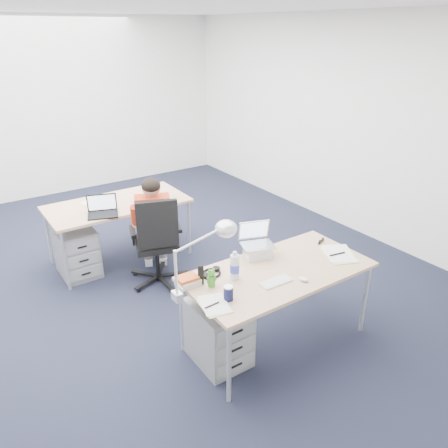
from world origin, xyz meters
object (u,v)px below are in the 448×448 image
at_px(desk_far, 118,207).
at_px(sunglasses, 321,241).
at_px(bear_figurine, 211,278).
at_px(far_cup, 149,187).
at_px(office_chair, 158,258).
at_px(drawer_pedestal_near, 219,332).
at_px(computer_mouse, 304,279).
at_px(dark_laptop, 102,206).
at_px(drawer_pedestal_far, 77,252).
at_px(headphones, 212,272).
at_px(seated_person, 154,226).
at_px(cordless_phone, 201,275).
at_px(wireless_keyboard, 276,282).
at_px(can_koozie, 228,293).
at_px(book_stack, 188,281).
at_px(water_bottle, 235,265).
at_px(desk_lamp, 196,261).
at_px(desk_near, 278,275).
at_px(silver_laptop, 258,241).

relative_size(desk_far, sunglasses, 13.65).
bearing_deg(bear_figurine, far_cup, 67.02).
relative_size(office_chair, drawer_pedestal_near, 1.87).
bearing_deg(computer_mouse, dark_laptop, 89.97).
distance_m(bear_figurine, sunglasses, 1.27).
xyz_separation_m(drawer_pedestal_far, headphones, (0.59, -1.92, 0.47)).
bearing_deg(drawer_pedestal_near, seated_person, 82.97).
bearing_deg(cordless_phone, bear_figurine, -34.63).
xyz_separation_m(sunglasses, far_cup, (-0.72, 2.27, 0.03)).
relative_size(wireless_keyboard, can_koozie, 2.27).
xyz_separation_m(drawer_pedestal_near, can_koozie, (-0.04, -0.20, 0.51)).
height_order(office_chair, far_cup, office_chair).
distance_m(drawer_pedestal_near, sunglasses, 1.32).
relative_size(office_chair, book_stack, 5.87).
bearing_deg(sunglasses, desk_far, 101.09).
xyz_separation_m(wireless_keyboard, water_bottle, (-0.24, 0.24, 0.12)).
height_order(headphones, sunglasses, headphones).
height_order(desk_far, desk_lamp, desk_lamp).
xyz_separation_m(desk_far, headphones, (0.04, -1.98, 0.06)).
xyz_separation_m(office_chair, far_cup, (0.37, 0.93, 0.48)).
xyz_separation_m(desk_near, wireless_keyboard, (-0.15, -0.14, 0.05)).
relative_size(computer_mouse, book_stack, 0.47).
bearing_deg(dark_laptop, book_stack, -68.38).
relative_size(can_koozie, water_bottle, 0.48).
distance_m(drawer_pedestal_far, water_bottle, 2.27).
distance_m(desk_far, can_koozie, 2.36).
relative_size(seated_person, dark_laptop, 3.75).
bearing_deg(desk_lamp, book_stack, 92.54).
bearing_deg(wireless_keyboard, dark_laptop, 109.09).
bearing_deg(silver_laptop, can_koozie, -126.27).
bearing_deg(bear_figurine, book_stack, 132.93).
distance_m(office_chair, cordless_phone, 1.43).
height_order(desk_far, computer_mouse, computer_mouse).
bearing_deg(seated_person, drawer_pedestal_near, -73.54).
distance_m(computer_mouse, headphones, 0.75).
relative_size(drawer_pedestal_far, book_stack, 3.13).
xyz_separation_m(cordless_phone, desk_lamp, (-0.10, -0.10, 0.20)).
bearing_deg(water_bottle, cordless_phone, 162.16).
bearing_deg(far_cup, silver_laptop, -88.81).
relative_size(headphones, desk_lamp, 0.36).
height_order(seated_person, desk_lamp, desk_lamp).
xyz_separation_m(office_chair, water_bottle, (0.03, -1.40, 0.56)).
relative_size(drawer_pedestal_near, can_koozie, 4.64).
height_order(silver_laptop, dark_laptop, silver_laptop).
bearing_deg(desk_lamp, desk_far, 86.98).
distance_m(wireless_keyboard, bear_figurine, 0.52).
xyz_separation_m(headphones, sunglasses, (1.17, -0.10, -0.00)).
xyz_separation_m(water_bottle, bear_figurine, (-0.22, 0.01, -0.04)).
distance_m(office_chair, book_stack, 1.40).
relative_size(bear_figurine, sunglasses, 1.33).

